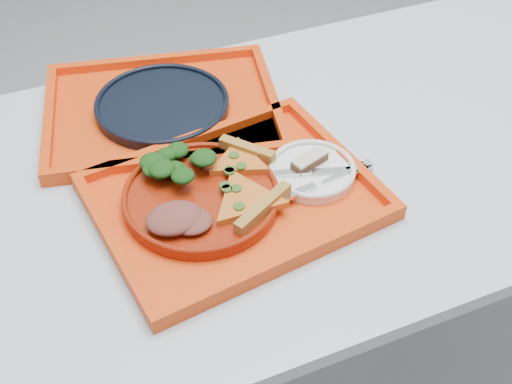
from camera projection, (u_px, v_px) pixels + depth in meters
ground at (334, 350)px, 1.74m from camera, size 10.00×10.00×0.00m
table at (363, 163)px, 1.27m from camera, size 1.60×0.80×0.75m
tray_main at (235, 200)px, 1.08m from camera, size 0.49×0.41×0.01m
tray_far at (163, 112)px, 1.26m from camera, size 0.51×0.44×0.01m
dinner_plate at (201, 199)px, 1.07m from camera, size 0.26×0.26×0.02m
side_plate at (312, 172)px, 1.12m from camera, size 0.15×0.15×0.01m
navy_plate at (162, 106)px, 1.25m from camera, size 0.26×0.26×0.02m
pizza_slice_a at (246, 198)px, 1.04m from camera, size 0.18×0.19×0.02m
pizza_slice_b at (239, 159)px, 1.11m from camera, size 0.16×0.15×0.02m
salad_heap at (179, 162)px, 1.08m from camera, size 0.10×0.09×0.05m
meat_portion at (174, 218)px, 1.00m from camera, size 0.09×0.07×0.03m
dessert_bar at (310, 160)px, 1.11m from camera, size 0.07×0.05×0.02m
knife at (320, 171)px, 1.10m from camera, size 0.18×0.07×0.01m
fork at (322, 182)px, 1.08m from camera, size 0.19×0.05×0.01m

